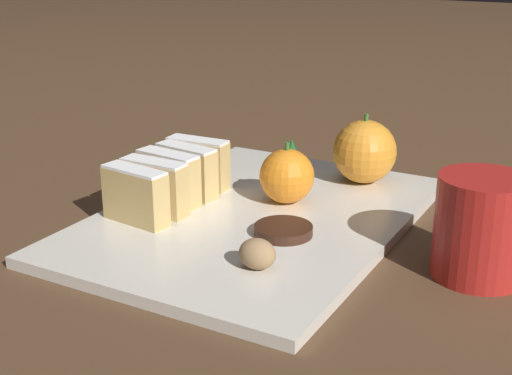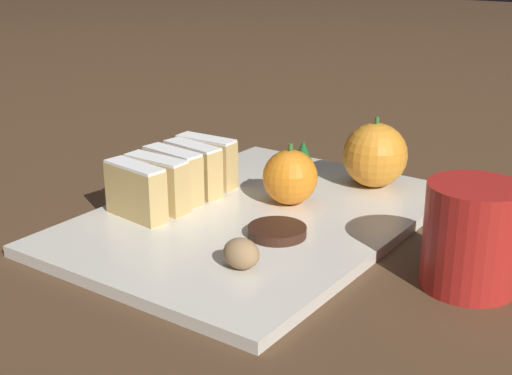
% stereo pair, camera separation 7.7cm
% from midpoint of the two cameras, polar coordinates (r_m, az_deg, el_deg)
% --- Properties ---
extents(ground_plane, '(6.00, 6.00, 0.00)m').
position_cam_midpoint_polar(ground_plane, '(0.79, 2.81, -2.94)').
color(ground_plane, '#513823').
extents(serving_platter, '(0.31, 0.43, 0.01)m').
position_cam_midpoint_polar(serving_platter, '(0.78, 2.82, -2.53)').
color(serving_platter, silver).
rests_on(serving_platter, ground_plane).
extents(stollen_slice_front, '(0.08, 0.03, 0.06)m').
position_cam_midpoint_polar(stollen_slice_front, '(0.76, -6.79, -0.34)').
color(stollen_slice_front, tan).
rests_on(stollen_slice_front, serving_platter).
extents(stollen_slice_second, '(0.08, 0.03, 0.06)m').
position_cam_midpoint_polar(stollen_slice_second, '(0.79, -5.19, 0.29)').
color(stollen_slice_second, tan).
rests_on(stollen_slice_second, serving_platter).
extents(stollen_slice_third, '(0.08, 0.03, 0.06)m').
position_cam_midpoint_polar(stollen_slice_third, '(0.81, -3.98, 0.94)').
color(stollen_slice_third, tan).
rests_on(stollen_slice_third, serving_platter).
extents(stollen_slice_fourth, '(0.08, 0.03, 0.06)m').
position_cam_midpoint_polar(stollen_slice_fourth, '(0.83, -2.45, 1.47)').
color(stollen_slice_fourth, tan).
rests_on(stollen_slice_fourth, serving_platter).
extents(stollen_slice_fifth, '(0.08, 0.03, 0.06)m').
position_cam_midpoint_polar(stollen_slice_fifth, '(0.86, -1.44, 2.06)').
color(stollen_slice_fifth, tan).
rests_on(stollen_slice_fifth, serving_platter).
extents(orange_near, '(0.08, 0.08, 0.09)m').
position_cam_midpoint_polar(orange_near, '(0.87, 12.02, 2.52)').
color(orange_near, orange).
rests_on(orange_near, serving_platter).
extents(orange_far, '(0.06, 0.06, 0.07)m').
position_cam_midpoint_polar(orange_far, '(0.80, 5.50, 0.78)').
color(orange_far, orange).
rests_on(orange_far, serving_platter).
extents(walnut, '(0.04, 0.03, 0.03)m').
position_cam_midpoint_polar(walnut, '(0.65, 2.23, -5.38)').
color(walnut, '#9E7A51').
rests_on(walnut, serving_platter).
extents(chocolate_cookie, '(0.06, 0.06, 0.01)m').
position_cam_midpoint_polar(chocolate_cookie, '(0.72, 4.76, -3.57)').
color(chocolate_cookie, '#381E14').
rests_on(chocolate_cookie, serving_platter).
extents(evergreen_sprig, '(0.04, 0.04, 0.05)m').
position_cam_midpoint_polar(evergreen_sprig, '(0.90, 6.23, 2.32)').
color(evergreen_sprig, '#195623').
rests_on(evergreen_sprig, serving_platter).
extents(coffee_mug, '(0.12, 0.09, 0.10)m').
position_cam_midpoint_polar(coffee_mug, '(0.67, 20.25, -3.79)').
color(coffee_mug, red).
rests_on(coffee_mug, ground_plane).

